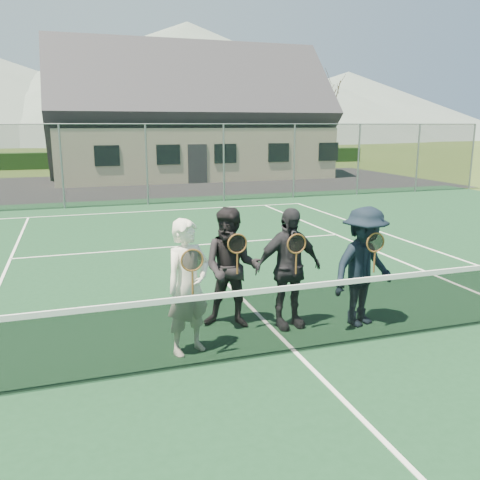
{
  "coord_description": "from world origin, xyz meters",
  "views": [
    {
      "loc": [
        -2.65,
        -5.7,
        2.98
      ],
      "look_at": [
        -0.28,
        1.5,
        1.25
      ],
      "focal_mm": 38.0,
      "sensor_mm": 36.0,
      "label": 1
    }
  ],
  "objects_px": {
    "player_a": "(188,287)",
    "player_c": "(288,268)",
    "player_b": "(232,268)",
    "player_d": "(364,267)",
    "clubhouse": "(189,107)",
    "tennis_net": "(296,316)"
  },
  "relations": [
    {
      "from": "player_c",
      "to": "tennis_net",
      "type": "bearing_deg",
      "value": -106.47
    },
    {
      "from": "tennis_net",
      "to": "player_c",
      "type": "height_order",
      "value": "player_c"
    },
    {
      "from": "tennis_net",
      "to": "player_d",
      "type": "bearing_deg",
      "value": 23.99
    },
    {
      "from": "clubhouse",
      "to": "player_d",
      "type": "distance_m",
      "value": 23.74
    },
    {
      "from": "player_b",
      "to": "player_d",
      "type": "distance_m",
      "value": 1.96
    },
    {
      "from": "clubhouse",
      "to": "player_c",
      "type": "distance_m",
      "value": 23.62
    },
    {
      "from": "clubhouse",
      "to": "player_b",
      "type": "distance_m",
      "value": 23.5
    },
    {
      "from": "tennis_net",
      "to": "clubhouse",
      "type": "relative_size",
      "value": 0.75
    },
    {
      "from": "clubhouse",
      "to": "player_c",
      "type": "xyz_separation_m",
      "value": [
        -3.74,
        -23.12,
        -3.07
      ]
    },
    {
      "from": "clubhouse",
      "to": "player_b",
      "type": "height_order",
      "value": "clubhouse"
    },
    {
      "from": "tennis_net",
      "to": "player_a",
      "type": "relative_size",
      "value": 6.49
    },
    {
      "from": "player_c",
      "to": "player_d",
      "type": "distance_m",
      "value": 1.13
    },
    {
      "from": "clubhouse",
      "to": "player_c",
      "type": "bearing_deg",
      "value": -99.19
    },
    {
      "from": "tennis_net",
      "to": "player_b",
      "type": "height_order",
      "value": "player_b"
    },
    {
      "from": "player_a",
      "to": "player_c",
      "type": "height_order",
      "value": "same"
    },
    {
      "from": "clubhouse",
      "to": "player_a",
      "type": "xyz_separation_m",
      "value": [
        -5.33,
        -23.53,
        -3.07
      ]
    },
    {
      "from": "tennis_net",
      "to": "player_c",
      "type": "bearing_deg",
      "value": 73.53
    },
    {
      "from": "player_d",
      "to": "player_b",
      "type": "bearing_deg",
      "value": 163.9
    },
    {
      "from": "player_b",
      "to": "player_c",
      "type": "height_order",
      "value": "same"
    },
    {
      "from": "player_a",
      "to": "player_c",
      "type": "distance_m",
      "value": 1.64
    },
    {
      "from": "clubhouse",
      "to": "tennis_net",
      "type": "bearing_deg",
      "value": -99.46
    },
    {
      "from": "player_b",
      "to": "player_d",
      "type": "height_order",
      "value": "same"
    }
  ]
}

